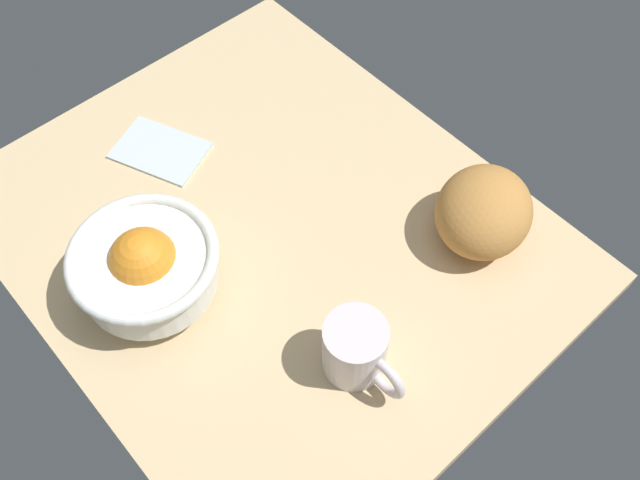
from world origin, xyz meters
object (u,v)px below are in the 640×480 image
fruit_bowl (145,265)px  mug (357,350)px  napkin_folded (160,150)px  bread_loaf (484,212)px

fruit_bowl → mug: size_ratio=1.58×
fruit_bowl → napkin_folded: bearing=143.5°
napkin_folded → fruit_bowl: bearing=-36.5°
fruit_bowl → bread_loaf: bearing=59.7°
fruit_bowl → bread_loaf: size_ratio=1.31×
bread_loaf → napkin_folded: bread_loaf is taller
bread_loaf → mug: 26.52cm
mug → fruit_bowl: bearing=-154.1°
napkin_folded → mug: 45.17cm
fruit_bowl → napkin_folded: size_ratio=1.44×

